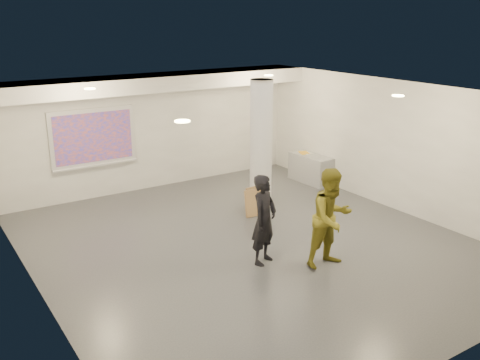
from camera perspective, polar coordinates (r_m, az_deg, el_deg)
floor at (r=10.74m, az=1.18°, el=-6.92°), size 8.00×9.00×0.01m
ceiling at (r=9.89m, az=1.28°, el=9.14°), size 8.00×9.00×0.01m
wall_back at (r=14.04m, az=-9.23°, el=5.16°), size 8.00×0.01×3.00m
wall_front at (r=7.20m, az=22.06°, el=-7.85°), size 8.00×0.01×3.00m
wall_left at (r=8.72m, az=-21.08°, el=-3.38°), size 0.01×9.00×3.00m
wall_right at (r=12.83m, az=16.18°, el=3.53°), size 0.01×9.00×3.00m
soffit_band at (r=13.33m, az=-8.51°, el=10.30°), size 8.00×1.10×0.36m
downlight_nw at (r=11.18m, az=-15.73°, el=9.35°), size 0.22×0.22×0.02m
downlight_ne at (r=13.18m, az=3.07°, el=11.09°), size 0.22×0.22×0.02m
downlight_sw at (r=7.51m, az=-6.17°, el=6.26°), size 0.22×0.22×0.02m
downlight_se at (r=10.25m, az=16.51°, el=8.62°), size 0.22×0.22×0.02m
column at (r=12.47m, az=2.26°, el=3.83°), size 0.52×0.52×3.00m
projection_screen at (r=13.44m, az=-15.38°, el=4.33°), size 2.10×0.13×1.42m
credenza at (r=14.67m, az=7.56°, el=1.21°), size 0.58×1.30×0.75m
papers_stack at (r=14.76m, az=7.12°, el=2.88°), size 0.26×0.33×0.02m
postit_pad at (r=14.75m, az=6.85°, el=2.90°), size 0.31×0.36×0.03m
cardboard_back at (r=12.56m, az=1.60°, el=-1.88°), size 0.51×0.14×0.55m
cardboard_front at (r=12.14m, az=1.76°, el=-2.41°), size 0.58×0.22×0.62m
woman at (r=9.71m, az=2.59°, el=-4.25°), size 0.73×0.63×1.68m
man at (r=9.72m, az=9.73°, el=-4.01°), size 0.90×0.70×1.83m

